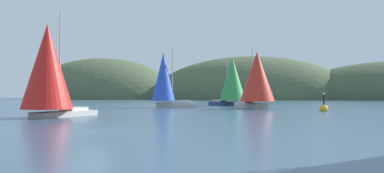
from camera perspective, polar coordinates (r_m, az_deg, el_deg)
name	(u,v)px	position (r m, az deg, el deg)	size (l,w,h in m)	color
ground_plane	(90,132)	(26.05, -13.91, -6.08)	(360.00, 360.00, 0.00)	#385670
headland_center	(251,99)	(158.82, 8.07, -1.76)	(77.85, 44.00, 32.67)	#4C5B3D
headland_left	(101,99)	(171.72, -12.38, -1.69)	(63.44, 44.00, 32.97)	#4C5B3D
sailboat_scarlet_sail	(257,78)	(62.78, 8.91, 1.12)	(7.33, 9.54, 9.51)	#B7B2A8
sailboat_red_spinnaker	(48,69)	(41.77, -19.22, 2.33)	(6.04, 9.23, 10.45)	#B7B2A8
sailboat_blue_spinnaker	(165,79)	(66.55, -3.79, 1.00)	(7.72, 4.53, 9.55)	#B7B2A8
sailboat_green_sail	(232,80)	(77.55, 5.54, 0.88)	(8.42, 8.09, 9.44)	navy
channel_buoy	(324,108)	(56.34, 17.71, -2.90)	(1.10, 1.10, 2.64)	gold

